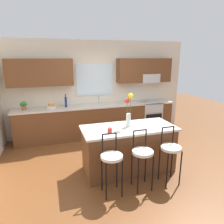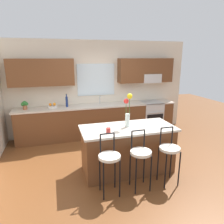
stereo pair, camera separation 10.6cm
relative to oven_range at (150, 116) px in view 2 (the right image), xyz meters
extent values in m
plane|color=brown|center=(-1.64, -1.68, -0.46)|extent=(14.00, 14.00, 0.00)
cube|color=beige|center=(-1.64, 0.38, 0.89)|extent=(5.60, 0.12, 2.70)
cube|color=brown|center=(-3.11, 0.15, 1.39)|extent=(1.66, 0.34, 0.70)
cube|color=brown|center=(-0.16, 0.15, 1.39)|extent=(1.66, 0.34, 0.70)
cube|color=silver|center=(-1.64, 0.31, 1.14)|extent=(1.09, 0.03, 0.90)
cube|color=#B7BABC|center=(0.00, 0.12, 1.16)|extent=(0.56, 0.36, 0.26)
cube|color=brown|center=(-1.64, 0.02, -0.02)|extent=(4.50, 0.60, 0.88)
cube|color=beige|center=(-1.64, 0.02, 0.44)|extent=(4.56, 0.64, 0.04)
cube|color=#B7BABC|center=(-1.56, 0.02, 0.39)|extent=(0.54, 0.38, 0.11)
cylinder|color=#B7BABC|center=(-1.56, 0.18, 0.57)|extent=(0.02, 0.02, 0.22)
cylinder|color=#B7BABC|center=(-1.56, 0.12, 0.68)|extent=(0.02, 0.12, 0.02)
cube|color=#B7BABC|center=(0.00, 0.00, 0.00)|extent=(0.60, 0.60, 0.92)
cube|color=black|center=(0.00, -0.29, -0.06)|extent=(0.52, 0.02, 0.40)
cylinder|color=#B7BABC|center=(0.00, -0.33, 0.20)|extent=(0.50, 0.02, 0.02)
cube|color=brown|center=(-1.51, -2.02, -0.02)|extent=(1.75, 0.75, 0.88)
cube|color=beige|center=(-1.51, -2.02, 0.44)|extent=(1.83, 0.83, 0.04)
cylinder|color=black|center=(-2.19, -2.79, -0.13)|extent=(0.02, 0.02, 0.66)
cylinder|color=black|center=(-1.92, -2.79, -0.13)|extent=(0.02, 0.02, 0.66)
cylinder|color=black|center=(-2.19, -2.52, -0.13)|extent=(0.02, 0.02, 0.66)
cylinder|color=black|center=(-1.92, -2.52, -0.13)|extent=(0.02, 0.02, 0.66)
cylinder|color=silver|center=(-2.06, -2.66, 0.23)|extent=(0.36, 0.36, 0.05)
cylinder|color=black|center=(-2.18, -2.52, 0.41)|extent=(0.02, 0.02, 0.32)
cylinder|color=black|center=(-1.94, -2.52, 0.41)|extent=(0.02, 0.02, 0.32)
cylinder|color=black|center=(-2.06, -2.52, 0.57)|extent=(0.23, 0.02, 0.02)
cylinder|color=black|center=(-1.64, -2.79, -0.13)|extent=(0.02, 0.02, 0.66)
cylinder|color=black|center=(-1.37, -2.79, -0.13)|extent=(0.02, 0.02, 0.66)
cylinder|color=black|center=(-1.64, -2.52, -0.13)|extent=(0.02, 0.02, 0.66)
cylinder|color=black|center=(-1.37, -2.52, -0.13)|extent=(0.02, 0.02, 0.66)
cylinder|color=silver|center=(-1.51, -2.66, 0.23)|extent=(0.36, 0.36, 0.05)
cylinder|color=black|center=(-1.63, -2.52, 0.41)|extent=(0.02, 0.02, 0.32)
cylinder|color=black|center=(-1.39, -2.52, 0.41)|extent=(0.02, 0.02, 0.32)
cylinder|color=black|center=(-1.51, -2.52, 0.57)|extent=(0.23, 0.02, 0.02)
cylinder|color=black|center=(-1.09, -2.79, -0.13)|extent=(0.02, 0.02, 0.66)
cylinder|color=black|center=(-0.82, -2.79, -0.13)|extent=(0.02, 0.02, 0.66)
cylinder|color=black|center=(-1.09, -2.52, -0.13)|extent=(0.02, 0.02, 0.66)
cylinder|color=black|center=(-0.82, -2.52, -0.13)|extent=(0.02, 0.02, 0.66)
cylinder|color=silver|center=(-0.96, -2.66, 0.23)|extent=(0.36, 0.36, 0.05)
cylinder|color=black|center=(-1.08, -2.52, 0.41)|extent=(0.02, 0.02, 0.32)
cylinder|color=black|center=(-0.84, -2.52, 0.41)|extent=(0.02, 0.02, 0.32)
cylinder|color=black|center=(-0.96, -2.52, 0.57)|extent=(0.23, 0.02, 0.02)
cylinder|color=silver|center=(-1.51, -1.98, 0.59)|extent=(0.09, 0.09, 0.26)
cylinder|color=#3D722D|center=(-1.47, -1.98, 0.80)|extent=(0.01, 0.01, 0.53)
sphere|color=yellow|center=(-1.47, -1.98, 1.06)|extent=(0.10, 0.10, 0.10)
cylinder|color=#3D722D|center=(-1.54, -1.97, 0.75)|extent=(0.01, 0.01, 0.43)
sphere|color=red|center=(-1.54, -1.97, 0.97)|extent=(0.10, 0.10, 0.10)
cylinder|color=#A52D28|center=(-1.95, -2.20, 0.51)|extent=(0.08, 0.08, 0.09)
cylinder|color=silver|center=(-2.90, 0.02, 0.49)|extent=(0.24, 0.24, 0.06)
sphere|color=orange|center=(-2.85, 0.02, 0.56)|extent=(0.08, 0.08, 0.08)
sphere|color=orange|center=(-2.95, 0.02, 0.56)|extent=(0.07, 0.07, 0.07)
cylinder|color=navy|center=(-2.52, 0.02, 0.60)|extent=(0.06, 0.06, 0.28)
cylinder|color=navy|center=(-2.52, 0.02, 0.77)|extent=(0.03, 0.03, 0.07)
cylinder|color=black|center=(-2.52, 0.02, 0.81)|extent=(0.03, 0.03, 0.02)
cylinder|color=#9E5B3D|center=(-3.58, 0.02, 0.52)|extent=(0.11, 0.11, 0.11)
sphere|color=#2D7A33|center=(-3.58, 0.02, 0.63)|extent=(0.12, 0.12, 0.12)
sphere|color=#2D7A33|center=(-3.62, 0.03, 0.60)|extent=(0.11, 0.11, 0.11)
sphere|color=#2D7A33|center=(-3.54, 0.01, 0.61)|extent=(0.09, 0.09, 0.09)
camera|label=1|loc=(-2.97, -5.55, 1.79)|focal=33.13mm
camera|label=2|loc=(-2.86, -5.58, 1.79)|focal=33.13mm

